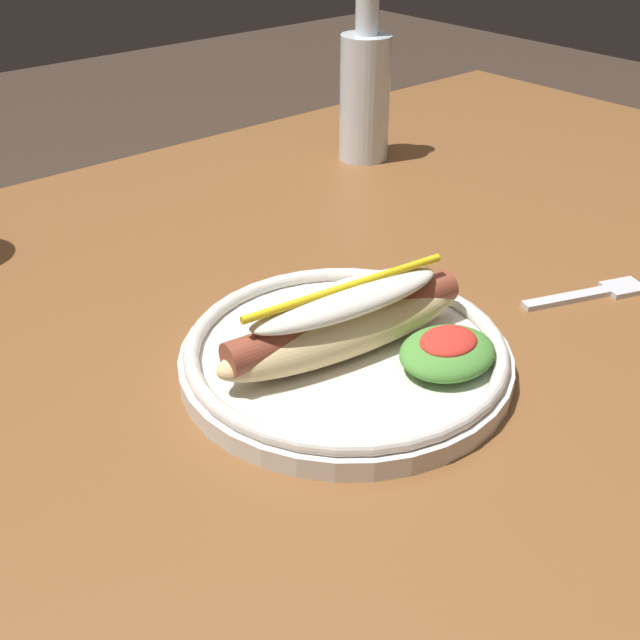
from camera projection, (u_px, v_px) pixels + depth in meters
dining_table at (315, 372)px, 0.77m from camera, size 1.46×0.84×0.74m
hot_dog_plate at (351, 346)px, 0.59m from camera, size 0.25×0.25×0.08m
fork at (594, 293)px, 0.70m from camera, size 0.12×0.06×0.00m
glass_bottle at (365, 91)px, 0.97m from camera, size 0.06×0.06×0.22m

